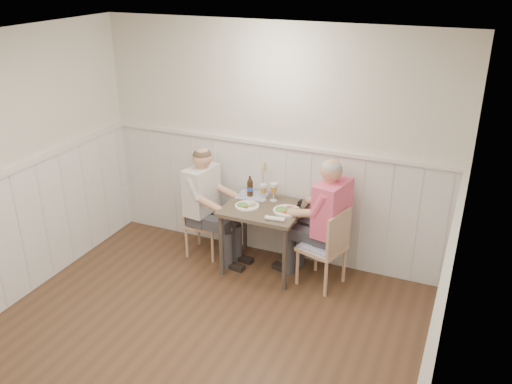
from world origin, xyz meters
TOP-DOWN VIEW (x-y plane):
  - ground_plane at (0.00, 0.00)m, footprint 4.50×4.50m
  - room_shell at (0.00, 0.00)m, footprint 4.04×4.54m
  - wainscot at (0.00, 0.69)m, footprint 4.00×4.49m
  - dining_table at (0.05, 1.84)m, footprint 0.81×0.70m
  - chair_right at (0.77, 1.80)m, footprint 0.51×0.51m
  - chair_left at (-0.74, 1.89)m, footprint 0.40×0.40m
  - man_in_pink at (0.74, 1.89)m, footprint 0.70×0.51m
  - diner_cream at (-0.65, 1.84)m, footprint 0.65×0.45m
  - plate_man at (0.31, 1.82)m, footprint 0.29×0.29m
  - plate_diner at (-0.12, 1.77)m, footprint 0.26×0.26m
  - beer_glass_a at (0.09, 2.02)m, footprint 0.08×0.08m
  - beer_glass_b at (-0.02, 2.00)m, footprint 0.07×0.07m
  - beer_bottle at (-0.19, 2.03)m, footprint 0.07×0.07m
  - rolled_napkin at (0.28, 1.58)m, footprint 0.21×0.07m
  - grass_vase at (-0.07, 2.09)m, footprint 0.05×0.05m
  - gingham_mat at (-0.17, 2.06)m, footprint 0.35×0.29m

SIDE VIEW (x-z plane):
  - ground_plane at x=0.00m, z-range 0.00..0.00m
  - chair_left at x=-0.74m, z-range 0.03..0.83m
  - chair_right at x=0.77m, z-range 0.04..0.90m
  - diner_cream at x=-0.65m, z-range -0.11..1.22m
  - man_in_pink at x=0.74m, z-range -0.11..1.28m
  - dining_table at x=0.05m, z-range 0.27..1.02m
  - wainscot at x=0.00m, z-range 0.02..1.36m
  - gingham_mat at x=-0.17m, z-range 0.75..0.76m
  - plate_diner at x=-0.12m, z-range 0.74..0.80m
  - rolled_napkin at x=0.28m, z-range 0.75..0.79m
  - plate_man at x=0.31m, z-range 0.74..0.81m
  - beer_bottle at x=-0.19m, z-range 0.74..0.97m
  - beer_glass_b at x=-0.02m, z-range 0.78..0.96m
  - beer_glass_a at x=0.09m, z-range 0.78..0.99m
  - grass_vase at x=-0.07m, z-range 0.73..1.15m
  - room_shell at x=0.00m, z-range 0.22..2.82m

